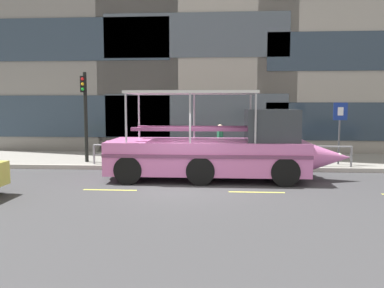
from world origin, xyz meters
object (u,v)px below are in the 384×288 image
Objects in this scene: parking_sign at (340,123)px; pedestrian_near_bow at (296,139)px; duck_tour_boat at (221,150)px; pedestrian_mid_left at (220,139)px; traffic_light_pole at (85,108)px.

pedestrian_near_bow is (-1.71, 0.89, -0.79)m from parking_sign.
parking_sign is 5.98m from duck_tour_boat.
parking_sign is at bearing 28.97° from duck_tour_boat.
duck_tour_boat is at bearing -89.25° from pedestrian_mid_left.
pedestrian_near_bow is at bearing 5.66° from traffic_light_pole.
duck_tour_boat is 5.25× the size of pedestrian_near_bow.
pedestrian_near_bow is at bearing 152.55° from parking_sign.
pedestrian_mid_left is (-0.04, 3.09, 0.12)m from duck_tour_boat.
parking_sign is 0.30× the size of duck_tour_boat.
duck_tour_boat reaches higher than pedestrian_mid_left.
pedestrian_mid_left reaches higher than pedestrian_near_bow.
traffic_light_pole is at bearing -174.34° from pedestrian_near_bow.
traffic_light_pole is 2.35× the size of pedestrian_mid_left.
parking_sign is at bearing 0.34° from traffic_light_pole.
pedestrian_mid_left is at bearing 90.75° from duck_tour_boat.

